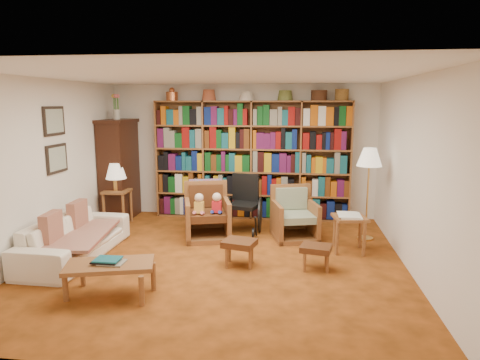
% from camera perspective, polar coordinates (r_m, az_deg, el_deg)
% --- Properties ---
extents(floor, '(5.00, 5.00, 0.00)m').
position_cam_1_polar(floor, '(6.03, -2.67, -10.72)').
color(floor, '#A85119').
rests_on(floor, ground).
extents(ceiling, '(5.00, 5.00, 0.00)m').
position_cam_1_polar(ceiling, '(5.64, -2.88, 13.72)').
color(ceiling, white).
rests_on(ceiling, wall_back).
extents(wall_back, '(5.00, 0.00, 5.00)m').
position_cam_1_polar(wall_back, '(8.16, 0.29, 3.85)').
color(wall_back, white).
rests_on(wall_back, floor).
extents(wall_front, '(5.00, 0.00, 5.00)m').
position_cam_1_polar(wall_front, '(3.33, -10.32, -5.72)').
color(wall_front, white).
rests_on(wall_front, floor).
extents(wall_left, '(0.00, 5.00, 5.00)m').
position_cam_1_polar(wall_left, '(6.61, -24.63, 1.42)').
color(wall_left, white).
rests_on(wall_left, floor).
extents(wall_right, '(0.00, 5.00, 5.00)m').
position_cam_1_polar(wall_right, '(5.82, 22.26, 0.51)').
color(wall_right, white).
rests_on(wall_right, floor).
extents(bookshelf, '(3.60, 0.30, 2.42)m').
position_cam_1_polar(bookshelf, '(7.97, 1.57, 3.13)').
color(bookshelf, brown).
rests_on(bookshelf, floor).
extents(curio_cabinet, '(0.50, 0.95, 2.40)m').
position_cam_1_polar(curio_cabinet, '(8.30, -15.80, 1.51)').
color(curio_cabinet, '#32170D').
rests_on(curio_cabinet, floor).
extents(framed_pictures, '(0.03, 0.52, 0.97)m').
position_cam_1_polar(framed_pictures, '(6.82, -23.39, 4.93)').
color(framed_pictures, black).
rests_on(framed_pictures, wall_left).
extents(sofa, '(2.00, 0.82, 0.58)m').
position_cam_1_polar(sofa, '(6.50, -21.13, -7.18)').
color(sofa, white).
rests_on(sofa, floor).
extents(sofa_throw, '(0.98, 1.56, 0.04)m').
position_cam_1_polar(sofa_throw, '(6.47, -20.75, -7.12)').
color(sofa_throw, beige).
rests_on(sofa_throw, sofa).
extents(cushion_left, '(0.14, 0.42, 0.41)m').
position_cam_1_polar(cushion_left, '(6.81, -20.80, -4.96)').
color(cushion_left, maroon).
rests_on(cushion_left, sofa).
extents(cushion_right, '(0.17, 0.43, 0.42)m').
position_cam_1_polar(cushion_right, '(6.23, -23.81, -6.57)').
color(cushion_right, maroon).
rests_on(cushion_right, sofa).
extents(side_table_lamp, '(0.45, 0.45, 0.62)m').
position_cam_1_polar(side_table_lamp, '(7.98, -16.05, -2.40)').
color(side_table_lamp, brown).
rests_on(side_table_lamp, floor).
extents(table_lamp, '(0.36, 0.36, 0.49)m').
position_cam_1_polar(table_lamp, '(7.89, -16.22, 1.06)').
color(table_lamp, gold).
rests_on(table_lamp, side_table_lamp).
extents(armchair_leather, '(0.91, 0.92, 0.90)m').
position_cam_1_polar(armchair_leather, '(6.99, -4.22, -4.60)').
color(armchair_leather, brown).
rests_on(armchair_leather, floor).
extents(armchair_sage, '(0.85, 0.86, 0.83)m').
position_cam_1_polar(armchair_sage, '(7.01, 7.32, -5.06)').
color(armchair_sage, brown).
rests_on(armchair_sage, floor).
extents(wheelchair, '(0.58, 0.78, 0.97)m').
position_cam_1_polar(wheelchair, '(7.25, 0.61, -3.46)').
color(wheelchair, black).
rests_on(wheelchair, floor).
extents(floor_lamp, '(0.39, 0.39, 1.47)m').
position_cam_1_polar(floor_lamp, '(6.95, 16.87, 2.46)').
color(floor_lamp, gold).
rests_on(floor_lamp, floor).
extents(side_table_papers, '(0.52, 0.52, 0.56)m').
position_cam_1_polar(side_table_papers, '(6.46, 14.40, -5.50)').
color(side_table_papers, brown).
rests_on(side_table_papers, floor).
extents(footstool_a, '(0.49, 0.44, 0.35)m').
position_cam_1_polar(footstool_a, '(5.77, -0.08, -8.64)').
color(footstool_a, '#532A16').
rests_on(footstool_a, floor).
extents(footstool_b, '(0.44, 0.40, 0.33)m').
position_cam_1_polar(footstool_b, '(5.74, 10.10, -9.15)').
color(footstool_b, '#532A16').
rests_on(footstool_b, floor).
extents(coffee_table, '(1.05, 0.72, 0.44)m').
position_cam_1_polar(coffee_table, '(5.11, -16.97, -11.07)').
color(coffee_table, brown).
rests_on(coffee_table, floor).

